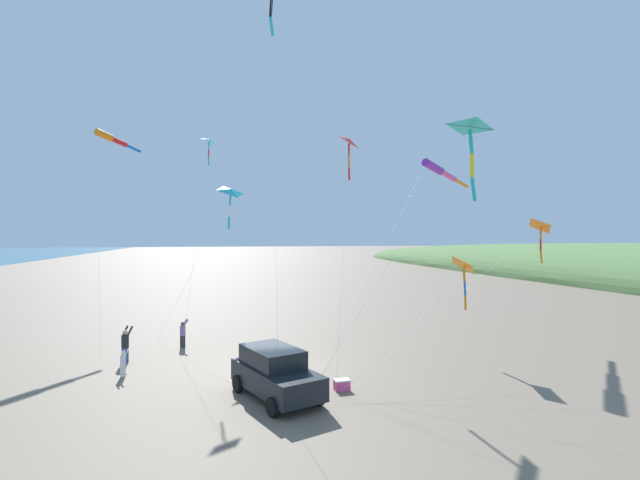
{
  "coord_description": "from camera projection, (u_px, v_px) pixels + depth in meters",
  "views": [
    {
      "loc": [
        -3.23,
        -20.56,
        6.04
      ],
      "look_at": [
        3.14,
        3.08,
        5.93
      ],
      "focal_mm": 25.16,
      "sensor_mm": 36.0,
      "label": 1
    }
  ],
  "objects": [
    {
      "name": "kite_delta_red_high_left",
      "position": [
        209.0,
        142.0,
        26.75
      ],
      "size": [
        2.1,
        4.98,
        12.09
      ],
      "color": "#1EB7C6",
      "rests_on": "ground_plane"
    },
    {
      "name": "ground_plane",
      "position": [
        272.0,
        368.0,
        20.72
      ],
      "size": [
        600.0,
        600.0,
        0.0
      ],
      "primitive_type": "plane",
      "color": "#756654"
    },
    {
      "name": "kite_windsock_small_distant",
      "position": [
        112.0,
        139.0,
        33.4
      ],
      "size": [
        3.01,
        13.19,
        14.0
      ],
      "color": "orange",
      "rests_on": "ground_plane"
    },
    {
      "name": "person_child_grey_jacket",
      "position": [
        183.0,
        332.0,
        24.68
      ],
      "size": [
        0.51,
        0.42,
        1.56
      ],
      "color": "#232328",
      "rests_on": "ground_plane"
    },
    {
      "name": "kite_delta_black_fish_shape",
      "position": [
        471.0,
        127.0,
        18.28
      ],
      "size": [
        7.28,
        2.68,
        10.95
      ],
      "color": "#1EB7C6",
      "rests_on": "ground_plane"
    },
    {
      "name": "kite_delta_teal_far_right",
      "position": [
        350.0,
        143.0,
        24.7
      ],
      "size": [
        3.68,
        7.67,
        11.75
      ],
      "color": "red",
      "rests_on": "ground_plane"
    },
    {
      "name": "kite_delta_striped_overhead",
      "position": [
        541.0,
        227.0,
        18.31
      ],
      "size": [
        8.89,
        1.65,
        6.85
      ],
      "color": "orange",
      "rests_on": "ground_plane"
    },
    {
      "name": "kite_delta_checkered_midright",
      "position": [
        231.0,
        192.0,
        27.26
      ],
      "size": [
        5.2,
        1.77,
        9.29
      ],
      "color": "#1EB7C6",
      "rests_on": "ground_plane"
    },
    {
      "name": "person_adult_flyer",
      "position": [
        125.0,
        343.0,
        21.6
      ],
      "size": [
        0.61,
        0.63,
        1.76
      ],
      "color": "#335199",
      "rests_on": "ground_plane"
    },
    {
      "name": "kite_windsock_white_trailing",
      "position": [
        441.0,
        172.0,
        29.84
      ],
      "size": [
        15.4,
        13.45,
        11.03
      ],
      "color": "purple",
      "rests_on": "ground_plane"
    },
    {
      "name": "parked_car",
      "position": [
        275.0,
        372.0,
        16.92
      ],
      "size": [
        3.14,
        4.67,
        1.85
      ],
      "color": "black",
      "rests_on": "ground_plane"
    },
    {
      "name": "person_child_green_jacket",
      "position": [
        123.0,
        362.0,
        19.44
      ],
      "size": [
        0.44,
        0.42,
        1.22
      ],
      "color": "silver",
      "rests_on": "ground_plane"
    },
    {
      "name": "kite_delta_purple_drifting",
      "position": [
        465.0,
        266.0,
        22.8
      ],
      "size": [
        8.55,
        5.73,
        5.14
      ],
      "color": "orange",
      "rests_on": "ground_plane"
    },
    {
      "name": "cooler_box",
      "position": [
        342.0,
        385.0,
        17.78
      ],
      "size": [
        0.62,
        0.42,
        0.42
      ],
      "color": "#EF4C93",
      "rests_on": "ground_plane"
    }
  ]
}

